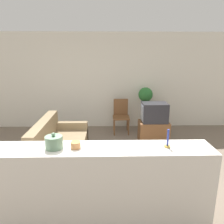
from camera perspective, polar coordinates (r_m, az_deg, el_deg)
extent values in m
plane|color=#756656|center=(3.57, -4.91, -21.52)|extent=(14.00, 14.00, 0.00)
cube|color=silver|center=(6.34, -3.35, 8.01)|extent=(9.00, 0.06, 2.70)
cube|color=#847051|center=(4.60, -12.80, -9.99)|extent=(0.89, 1.70, 0.41)
cube|color=#847051|center=(4.52, -17.45, -4.98)|extent=(0.20, 1.70, 0.43)
cube|color=#847051|center=(3.89, -15.10, -13.58)|extent=(0.89, 0.16, 0.59)
cube|color=#847051|center=(5.26, -11.26, -5.62)|extent=(0.89, 0.16, 0.59)
cube|color=brown|center=(5.44, 10.77, -5.17)|extent=(0.71, 0.46, 0.53)
cube|color=#232328|center=(5.29, 11.03, -0.10)|extent=(0.59, 0.44, 0.46)
cube|color=#939EB2|center=(5.24, 7.83, -0.12)|extent=(0.02, 0.36, 0.36)
cube|color=brown|center=(5.93, 2.39, -1.42)|extent=(0.44, 0.44, 0.04)
cube|color=brown|center=(6.07, 2.29, 1.35)|extent=(0.40, 0.04, 0.45)
cylinder|color=brown|center=(5.81, 0.61, -4.15)|extent=(0.04, 0.04, 0.42)
cylinder|color=brown|center=(5.84, 4.35, -4.11)|extent=(0.04, 0.04, 0.42)
cylinder|color=brown|center=(6.17, 0.49, -2.99)|extent=(0.04, 0.04, 0.42)
cylinder|color=brown|center=(6.20, 4.01, -2.96)|extent=(0.04, 0.04, 0.42)
cylinder|color=brown|center=(6.30, 8.51, -1.45)|extent=(0.17, 0.17, 0.70)
cylinder|color=#4C4C51|center=(6.20, 8.66, 2.33)|extent=(0.24, 0.24, 0.15)
sphere|color=#2D7033|center=(6.15, 8.75, 4.54)|extent=(0.40, 0.40, 0.40)
cube|color=silver|center=(2.79, -5.90, -19.53)|extent=(2.86, 0.44, 1.09)
cylinder|color=gray|center=(2.55, -14.93, -7.66)|extent=(0.20, 0.20, 0.14)
sphere|color=gray|center=(2.52, -15.08, -5.68)|extent=(0.04, 0.04, 0.04)
cylinder|color=#C6844C|center=(2.52, -9.48, -8.51)|extent=(0.11, 0.11, 0.07)
cylinder|color=#B7933D|center=(2.60, 14.24, -8.68)|extent=(0.07, 0.07, 0.02)
cylinder|color=#2D3D9E|center=(2.56, 14.40, -6.49)|extent=(0.02, 0.02, 0.19)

